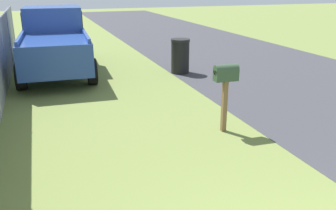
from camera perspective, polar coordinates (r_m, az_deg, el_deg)
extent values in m
cube|color=#38383D|center=(10.83, 24.28, 1.97)|extent=(60.00, 6.81, 0.01)
cube|color=brown|center=(7.20, 8.94, -0.21)|extent=(0.09, 0.09, 1.05)
cube|color=#334C33|center=(7.01, 9.21, 4.71)|extent=(0.22, 0.48, 0.22)
cylinder|color=#334C33|center=(6.99, 9.25, 5.58)|extent=(0.22, 0.48, 0.20)
cube|color=red|center=(7.09, 8.81, 5.43)|extent=(0.02, 0.04, 0.18)
cube|color=#284793|center=(12.39, -17.49, 8.93)|extent=(5.62, 2.22, 0.90)
cube|color=#284793|center=(12.95, -17.87, 13.01)|extent=(1.97, 1.88, 0.76)
cube|color=black|center=(12.95, -17.87, 13.01)|extent=(1.91, 1.92, 0.53)
cube|color=#284793|center=(11.16, -22.38, 10.02)|extent=(2.87, 0.22, 0.12)
cube|color=#284793|center=(11.14, -13.05, 10.92)|extent=(2.87, 0.22, 0.12)
cylinder|color=black|center=(14.32, -21.24, 7.74)|extent=(0.77, 0.30, 0.76)
cylinder|color=black|center=(14.30, -13.39, 8.50)|extent=(0.77, 0.30, 0.76)
cylinder|color=black|center=(10.76, -22.37, 4.21)|extent=(0.77, 0.30, 0.76)
cylinder|color=black|center=(10.73, -11.98, 5.21)|extent=(0.77, 0.30, 0.76)
cylinder|color=black|center=(11.85, 1.95, 7.59)|extent=(0.59, 0.59, 1.04)
cylinder|color=black|center=(11.75, 1.98, 10.26)|extent=(0.62, 0.62, 0.08)
cylinder|color=#9EA3A8|center=(11.19, -24.68, 7.51)|extent=(0.07, 0.07, 1.93)
cylinder|color=#9EA3A8|center=(13.89, -23.92, 9.54)|extent=(0.07, 0.07, 1.93)
cylinder|color=#9EA3A8|center=(16.60, -23.41, 10.92)|extent=(0.07, 0.07, 1.93)
cube|color=gray|center=(9.85, -25.21, 6.07)|extent=(13.69, 0.01, 1.93)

